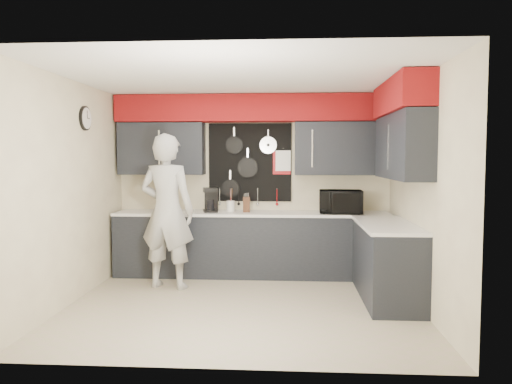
# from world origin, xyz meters

# --- Properties ---
(ground) EXTENTS (4.00, 4.00, 0.00)m
(ground) POSITION_xyz_m (0.00, 0.00, 0.00)
(ground) COLOR tan
(ground) RESTS_ON ground
(back_wall_assembly) EXTENTS (4.00, 0.36, 2.60)m
(back_wall_assembly) POSITION_xyz_m (0.01, 1.60, 2.01)
(back_wall_assembly) COLOR beige
(back_wall_assembly) RESTS_ON ground
(right_wall_assembly) EXTENTS (0.36, 3.50, 2.60)m
(right_wall_assembly) POSITION_xyz_m (1.85, 0.26, 1.94)
(right_wall_assembly) COLOR beige
(right_wall_assembly) RESTS_ON ground
(left_wall_assembly) EXTENTS (0.05, 3.50, 2.60)m
(left_wall_assembly) POSITION_xyz_m (-1.99, 0.02, 1.33)
(left_wall_assembly) COLOR beige
(left_wall_assembly) RESTS_ON ground
(base_cabinets) EXTENTS (3.95, 2.20, 0.92)m
(base_cabinets) POSITION_xyz_m (0.49, 1.13, 0.46)
(base_cabinets) COLOR black
(base_cabinets) RESTS_ON ground
(microwave) EXTENTS (0.60, 0.42, 0.32)m
(microwave) POSITION_xyz_m (1.24, 1.37, 1.08)
(microwave) COLOR black
(microwave) RESTS_ON base_cabinets
(knife_block) EXTENTS (0.11, 0.11, 0.21)m
(knife_block) POSITION_xyz_m (-0.08, 1.44, 1.03)
(knife_block) COLOR #392212
(knife_block) RESTS_ON base_cabinets
(utensil_crock) EXTENTS (0.12, 0.12, 0.15)m
(utensil_crock) POSITION_xyz_m (-0.32, 1.52, 1.00)
(utensil_crock) COLOR white
(utensil_crock) RESTS_ON base_cabinets
(coffee_maker) EXTENTS (0.24, 0.28, 0.35)m
(coffee_maker) POSITION_xyz_m (-0.59, 1.44, 1.10)
(coffee_maker) COLOR black
(coffee_maker) RESTS_ON base_cabinets
(person) EXTENTS (0.81, 0.61, 2.00)m
(person) POSITION_xyz_m (-1.05, 0.71, 1.00)
(person) COLOR #AFAFAC
(person) RESTS_ON ground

